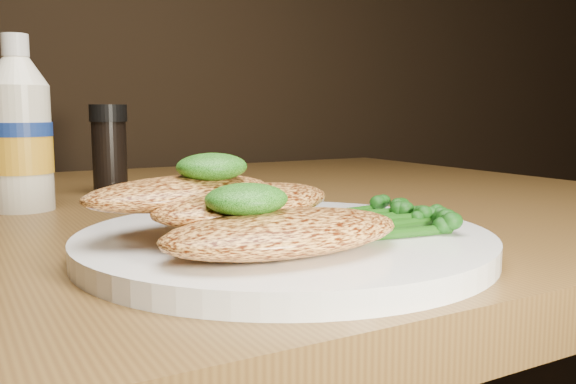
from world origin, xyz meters
TOP-DOWN VIEW (x-y plane):
  - plate at (0.05, 0.80)m, footprint 0.28×0.28m
  - chicken_front at (0.02, 0.75)m, footprint 0.15×0.09m
  - chicken_mid at (0.02, 0.81)m, footprint 0.17×0.13m
  - chicken_back at (-0.02, 0.83)m, footprint 0.15×0.11m
  - pesto_front at (0.00, 0.76)m, footprint 0.05×0.05m
  - pesto_back at (0.00, 0.82)m, footprint 0.06×0.06m
  - broccolini_bundle at (0.09, 0.78)m, footprint 0.14×0.12m
  - mayo_bottle at (-0.09, 1.08)m, footprint 0.07×0.07m
  - pepper_grinder at (0.02, 1.16)m, footprint 0.04×0.04m

SIDE VIEW (x-z plane):
  - plate at x=0.05m, z-range 0.75..0.76m
  - broccolini_bundle at x=0.09m, z-range 0.76..0.78m
  - chicken_front at x=0.02m, z-range 0.76..0.79m
  - chicken_mid at x=0.02m, z-range 0.77..0.80m
  - chicken_back at x=-0.02m, z-range 0.78..0.80m
  - pesto_front at x=0.00m, z-range 0.79..0.80m
  - pepper_grinder at x=0.02m, z-range 0.75..0.85m
  - pesto_back at x=0.00m, z-range 0.80..0.82m
  - mayo_bottle at x=-0.09m, z-range 0.75..0.92m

